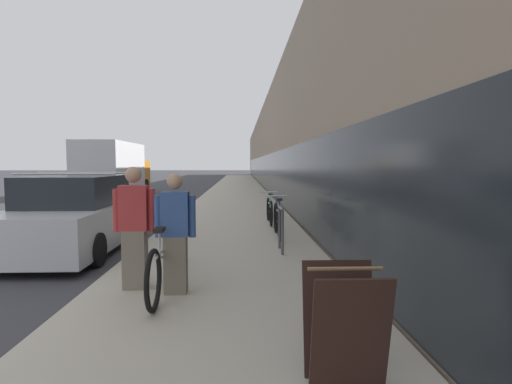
{
  "coord_description": "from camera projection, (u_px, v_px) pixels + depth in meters",
  "views": [
    {
      "loc": [
        5.26,
        -3.4,
        1.79
      ],
      "look_at": [
        5.96,
        14.59,
        0.52
      ],
      "focal_mm": 28.0,
      "sensor_mm": 36.0,
      "label": 1
    }
  ],
  "objects": [
    {
      "name": "cruiser_bike_middle",
      "position": [
        270.0,
        210.0,
        11.13
      ],
      "size": [
        0.52,
        1.8,
        0.86
      ],
      "color": "black",
      "rests_on": "sidewalk_slab"
    },
    {
      "name": "storefront_facade",
      "position": [
        322.0,
        149.0,
        32.46
      ],
      "size": [
        10.01,
        70.0,
        5.97
      ],
      "color": "gray",
      "rests_on": "ground"
    },
    {
      "name": "person_rider",
      "position": [
        175.0,
        234.0,
        5.07
      ],
      "size": [
        0.52,
        0.2,
        1.53
      ],
      "color": "#756B5B",
      "rests_on": "sidewalk_slab"
    },
    {
      "name": "bike_rack_hoop",
      "position": [
        281.0,
        225.0,
        7.51
      ],
      "size": [
        0.05,
        0.6,
        0.84
      ],
      "color": "#4C4C51",
      "rests_on": "sidewalk_slab"
    },
    {
      "name": "tandem_bicycle",
      "position": [
        169.0,
        257.0,
        5.45
      ],
      "size": [
        0.52,
        2.73,
        0.9
      ],
      "color": "black",
      "rests_on": "sidewalk_slab"
    },
    {
      "name": "sidewalk_slab",
      "position": [
        237.0,
        192.0,
        24.43
      ],
      "size": [
        3.63,
        70.0,
        0.13
      ],
      "color": "#B2AA99",
      "rests_on": "ground"
    },
    {
      "name": "cruiser_bike_nearest",
      "position": [
        278.0,
        220.0,
        9.08
      ],
      "size": [
        0.52,
        1.78,
        0.91
      ],
      "color": "black",
      "rests_on": "sidewalk_slab"
    },
    {
      "name": "moving_truck",
      "position": [
        115.0,
        169.0,
        22.09
      ],
      "size": [
        2.35,
        7.5,
        2.93
      ],
      "color": "orange",
      "rests_on": "ground"
    },
    {
      "name": "sandwich_board_sign",
      "position": [
        344.0,
        326.0,
        2.98
      ],
      "size": [
        0.56,
        0.56,
        0.9
      ],
      "color": "#331E19",
      "rests_on": "sidewalk_slab"
    },
    {
      "name": "person_bystander",
      "position": [
        134.0,
        228.0,
        5.28
      ],
      "size": [
        0.55,
        0.22,
        1.62
      ],
      "color": "#756B5B",
      "rests_on": "sidewalk_slab"
    },
    {
      "name": "parked_sedan_curbside",
      "position": [
        76.0,
        217.0,
        8.15
      ],
      "size": [
        1.93,
        4.35,
        1.62
      ],
      "color": "silver",
      "rests_on": "ground"
    }
  ]
}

